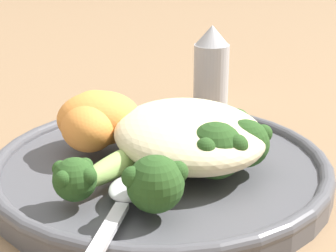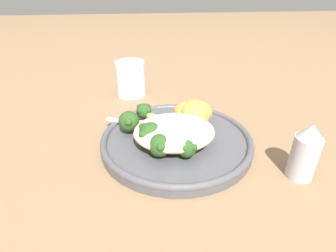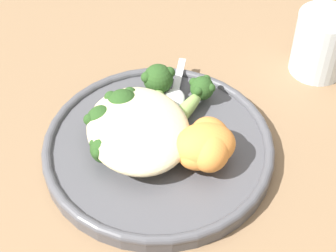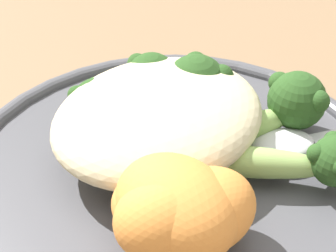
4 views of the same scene
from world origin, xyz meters
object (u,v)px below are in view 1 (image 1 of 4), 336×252
(quinoa_mound, at_px, (189,133))
(sweet_potato_chunk_1, at_px, (94,116))
(broccoli_stalk_1, at_px, (157,174))
(salt_shaker, at_px, (211,67))
(broccoli_stalk_3, at_px, (229,144))
(sweet_potato_chunk_2, at_px, (104,121))
(sweet_potato_chunk_3, at_px, (89,126))
(broccoli_stalk_4, at_px, (220,131))
(spoon, at_px, (127,194))
(broccoli_stalk_2, at_px, (206,149))
(broccoli_stalk_0, at_px, (103,168))
(plate, at_px, (162,171))
(sweet_potato_chunk_0, at_px, (99,118))

(quinoa_mound, relative_size, sweet_potato_chunk_1, 2.43)
(broccoli_stalk_1, distance_m, salt_shaker, 0.27)
(broccoli_stalk_3, bearing_deg, quinoa_mound, -179.14)
(sweet_potato_chunk_2, distance_m, sweet_potato_chunk_3, 0.02)
(broccoli_stalk_4, bearing_deg, spoon, -141.32)
(broccoli_stalk_2, xyz_separation_m, broccoli_stalk_3, (-0.01, 0.02, -0.00))
(broccoli_stalk_4, relative_size, sweet_potato_chunk_1, 1.90)
(sweet_potato_chunk_2, xyz_separation_m, sweet_potato_chunk_3, (0.01, -0.01, 0.00))
(sweet_potato_chunk_1, bearing_deg, broccoli_stalk_0, -4.74)
(plate, bearing_deg, broccoli_stalk_2, 35.28)
(broccoli_stalk_3, distance_m, salt_shaker, 0.21)
(broccoli_stalk_0, relative_size, broccoli_stalk_1, 0.83)
(broccoli_stalk_3, relative_size, sweet_potato_chunk_2, 1.67)
(quinoa_mound, bearing_deg, sweet_potato_chunk_1, -129.58)
(broccoli_stalk_0, height_order, broccoli_stalk_4, broccoli_stalk_4)
(sweet_potato_chunk_0, relative_size, sweet_potato_chunk_1, 1.22)
(plate, distance_m, sweet_potato_chunk_3, 0.07)
(sweet_potato_chunk_3, bearing_deg, sweet_potato_chunk_0, 135.21)
(broccoli_stalk_1, height_order, sweet_potato_chunk_1, sweet_potato_chunk_1)
(sweet_potato_chunk_0, distance_m, sweet_potato_chunk_3, 0.01)
(broccoli_stalk_0, distance_m, broccoli_stalk_1, 0.04)
(plate, height_order, salt_shaker, salt_shaker)
(plate, xyz_separation_m, salt_shaker, (-0.18, 0.11, 0.03))
(broccoli_stalk_2, relative_size, broccoli_stalk_3, 1.06)
(broccoli_stalk_4, bearing_deg, sweet_potato_chunk_1, 158.47)
(broccoli_stalk_2, height_order, sweet_potato_chunk_1, sweet_potato_chunk_1)
(broccoli_stalk_4, relative_size, sweet_potato_chunk_2, 1.84)
(quinoa_mound, bearing_deg, broccoli_stalk_3, 52.81)
(broccoli_stalk_2, xyz_separation_m, broccoli_stalk_4, (-0.04, 0.03, -0.01))
(broccoli_stalk_1, relative_size, sweet_potato_chunk_2, 2.13)
(spoon, bearing_deg, sweet_potato_chunk_0, -152.19)
(broccoli_stalk_1, relative_size, broccoli_stalk_3, 1.27)
(broccoli_stalk_1, bearing_deg, sweet_potato_chunk_3, -143.57)
(salt_shaker, bearing_deg, plate, -30.61)
(broccoli_stalk_2, distance_m, broccoli_stalk_4, 0.05)
(broccoli_stalk_3, relative_size, sweet_potato_chunk_3, 1.73)
(broccoli_stalk_3, distance_m, broccoli_stalk_4, 0.03)
(sweet_potato_chunk_1, distance_m, salt_shaker, 0.20)
(plate, height_order, quinoa_mound, quinoa_mound)
(broccoli_stalk_2, xyz_separation_m, sweet_potato_chunk_0, (-0.08, -0.07, 0.00))
(quinoa_mound, distance_m, sweet_potato_chunk_3, 0.08)
(plate, relative_size, quinoa_mound, 1.98)
(broccoli_stalk_2, distance_m, spoon, 0.07)
(plate, xyz_separation_m, spoon, (0.06, -0.04, 0.01))
(broccoli_stalk_1, bearing_deg, sweet_potato_chunk_0, -150.49)
(spoon, bearing_deg, sweet_potato_chunk_3, -146.09)
(broccoli_stalk_4, bearing_deg, broccoli_stalk_3, -97.75)
(plate, bearing_deg, broccoli_stalk_1, -18.42)
(sweet_potato_chunk_0, bearing_deg, broccoli_stalk_1, 11.98)
(broccoli_stalk_1, relative_size, spoon, 1.26)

